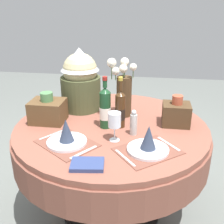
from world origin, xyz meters
TOP-DOWN VIEW (x-y plane):
  - ground at (0.00, 0.00)m, footprint 8.00×8.00m
  - dining_table at (0.00, 0.00)m, footprint 1.36×1.36m
  - place_setting_left at (-0.22, -0.31)m, footprint 0.43×0.41m
  - place_setting_right at (0.26, -0.33)m, footprint 0.43×0.42m
  - flower_vase at (0.06, 0.17)m, footprint 0.20×0.17m
  - wine_bottle_left at (0.06, -0.02)m, footprint 0.07×0.07m
  - wine_bottle_centre at (-0.03, -0.05)m, footprint 0.08×0.08m
  - wine_glass_right at (0.05, -0.22)m, footprint 0.08×0.08m
  - pepper_mill at (0.16, -0.13)m, footprint 0.05×0.05m
  - book_on_table at (-0.05, -0.52)m, footprint 0.19×0.14m
  - gift_tub_back_left at (-0.28, 0.27)m, footprint 0.31×0.31m
  - woven_basket_side_left at (-0.45, -0.01)m, footprint 0.23×0.19m
  - woven_basket_side_right at (0.44, 0.07)m, footprint 0.19×0.16m

SIDE VIEW (x-z plane):
  - ground at x=0.00m, z-range 0.00..0.00m
  - dining_table at x=0.00m, z-range 0.22..0.95m
  - book_on_table at x=-0.05m, z-range 0.74..0.76m
  - place_setting_left at x=-0.22m, z-range 0.70..0.86m
  - place_setting_right at x=0.26m, z-range 0.70..0.86m
  - pepper_mill at x=0.16m, z-range 0.73..0.90m
  - woven_basket_side_right at x=0.44m, z-range 0.71..0.92m
  - woven_basket_side_left at x=-0.45m, z-range 0.71..0.93m
  - wine_bottle_left at x=0.06m, z-range 0.69..1.04m
  - wine_glass_right at x=0.05m, z-range 0.78..0.96m
  - wine_bottle_centre at x=-0.03m, z-range 0.70..1.05m
  - flower_vase at x=0.06m, z-range 0.71..1.16m
  - gift_tub_back_left at x=-0.28m, z-range 0.75..1.23m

